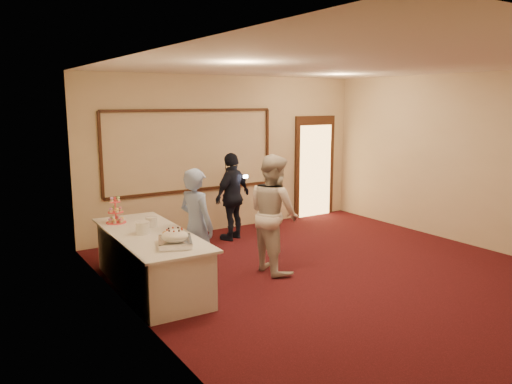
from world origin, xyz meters
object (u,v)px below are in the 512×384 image
at_px(buffet_table, 151,260).
at_px(man, 196,226).
at_px(woman, 274,213).
at_px(cupcake_stand, 116,213).
at_px(tart, 171,234).
at_px(pavlova_tray, 175,238).
at_px(plate_stack_b, 151,222).
at_px(guest, 233,196).
at_px(plate_stack_a, 143,228).

height_order(buffet_table, man, man).
distance_m(buffet_table, woman, 1.89).
height_order(cupcake_stand, man, man).
height_order(buffet_table, tart, tart).
bearing_deg(pavlova_tray, man, 44.85).
distance_m(plate_stack_b, tart, 0.61).
xyz_separation_m(cupcake_stand, guest, (2.37, 0.72, -0.12)).
distance_m(plate_stack_a, woman, 1.92).
xyz_separation_m(buffet_table, plate_stack_b, (0.14, 0.30, 0.45)).
distance_m(plate_stack_a, guest, 2.72).
distance_m(plate_stack_b, man, 0.67).
distance_m(woman, guest, 1.88).
height_order(plate_stack_b, tart, plate_stack_b).
height_order(cupcake_stand, plate_stack_a, cupcake_stand).
bearing_deg(woman, plate_stack_b, 71.59).
bearing_deg(pavlova_tray, plate_stack_b, 84.95).
height_order(buffet_table, pavlova_tray, pavlova_tray).
distance_m(tart, man, 0.46).
bearing_deg(pavlova_tray, plate_stack_a, 101.12).
bearing_deg(tart, woman, -0.49).
relative_size(tart, guest, 0.16).
xyz_separation_m(man, guest, (1.55, 1.69, -0.01)).
xyz_separation_m(pavlova_tray, woman, (1.75, 0.41, 0.02)).
bearing_deg(plate_stack_a, woman, -9.68).
bearing_deg(guest, plate_stack_b, 7.15).
xyz_separation_m(cupcake_stand, woman, (2.01, -1.13, -0.04)).
xyz_separation_m(pavlova_tray, plate_stack_a, (-0.14, 0.73, -0.00)).
xyz_separation_m(buffet_table, cupcake_stand, (-0.21, 0.80, 0.53)).
bearing_deg(woman, cupcake_stand, 62.86).
xyz_separation_m(plate_stack_a, guest, (2.26, 1.52, -0.05)).
height_order(pavlova_tray, tart, pavlova_tray).
relative_size(man, woman, 0.92).
bearing_deg(tart, pavlova_tray, -106.69).
distance_m(buffet_table, plate_stack_b, 0.56).
relative_size(cupcake_stand, woman, 0.24).
height_order(buffet_table, woman, woman).
xyz_separation_m(woman, guest, (0.36, 1.84, -0.08)).
bearing_deg(woman, buffet_table, 81.91).
distance_m(tart, woman, 1.63).
xyz_separation_m(buffet_table, woman, (1.80, -0.32, 0.49)).
xyz_separation_m(cupcake_stand, plate_stack_b, (0.35, -0.50, -0.08)).
bearing_deg(cupcake_stand, woman, -29.26).
bearing_deg(buffet_table, man, -15.68).
xyz_separation_m(buffet_table, pavlova_tray, (0.05, -0.73, 0.47)).
xyz_separation_m(buffet_table, tart, (0.17, -0.31, 0.41)).
bearing_deg(plate_stack_b, cupcake_stand, 124.63).
relative_size(buffet_table, cupcake_stand, 5.92).
height_order(plate_stack_a, man, man).
bearing_deg(plate_stack_a, tart, -48.92).
bearing_deg(woman, man, 84.79).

